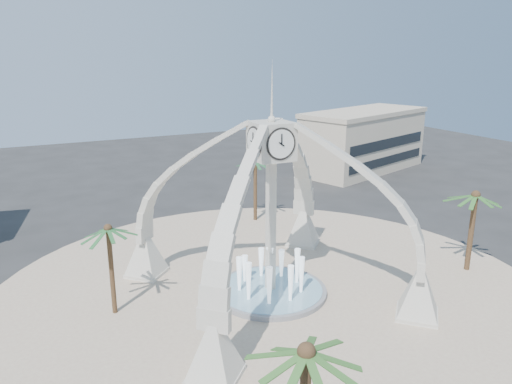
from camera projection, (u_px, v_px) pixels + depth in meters
name	position (u px, v px, depth m)	size (l,w,h in m)	color
ground	(270.00, 294.00, 35.60)	(140.00, 140.00, 0.00)	#282828
plaza	(270.00, 293.00, 35.59)	(40.00, 40.00, 0.06)	#C7B294
clock_tower	(271.00, 207.00, 33.82)	(17.94, 17.94, 16.30)	beige
fountain	(270.00, 290.00, 35.52)	(8.00, 8.00, 3.62)	gray
building_ne	(363.00, 140.00, 71.38)	(21.87, 14.17, 8.60)	#BDAF94
palm_east	(476.00, 196.00, 37.83)	(5.35, 5.35, 6.99)	brown
palm_west	(108.00, 230.00, 31.39)	(4.05, 4.05, 6.61)	brown
palm_north	(255.00, 162.00, 49.38)	(4.69, 4.69, 6.87)	brown
palm_south	(306.00, 354.00, 17.62)	(5.66, 5.66, 7.31)	brown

